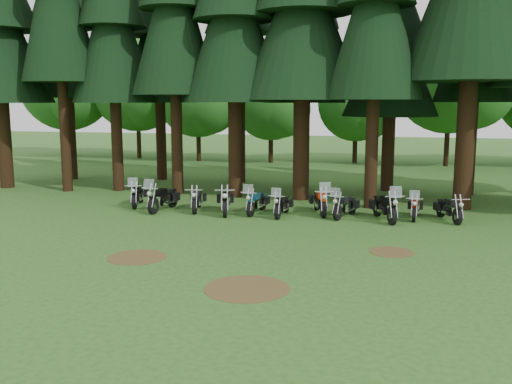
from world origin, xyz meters
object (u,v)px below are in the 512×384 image
motorcycle_9 (415,208)px  motorcycle_10 (449,210)px  motorcycle_0 (138,195)px  motorcycle_3 (225,201)px  motorcycle_2 (197,200)px  motorcycle_4 (257,203)px  motorcycle_1 (163,199)px  motorcycle_6 (320,202)px  motorcycle_8 (385,208)px  motorcycle_5 (282,205)px  motorcycle_7 (345,206)px

motorcycle_9 → motorcycle_10: size_ratio=0.99×
motorcycle_0 → motorcycle_3: size_ratio=0.94×
motorcycle_2 → motorcycle_4: motorcycle_4 is taller
motorcycle_1 → motorcycle_6: 6.75m
motorcycle_6 → motorcycle_8: (2.67, -0.70, 0.01)m
motorcycle_5 → motorcycle_9: (5.30, 0.82, -0.01)m
motorcycle_5 → motorcycle_10: (6.59, 0.70, 0.01)m
motorcycle_10 → motorcycle_4: bearing=163.3°
motorcycle_0 → motorcycle_6: size_ratio=0.95×
motorcycle_2 → motorcycle_5: 3.82m
motorcycle_2 → motorcycle_10: (10.40, 0.45, -0.02)m
motorcycle_4 → motorcycle_10: bearing=8.9°
motorcycle_6 → motorcycle_9: size_ratio=1.15×
motorcycle_5 → motorcycle_3: bearing=-177.2°
motorcycle_1 → motorcycle_10: (11.81, 0.82, -0.06)m
motorcycle_10 → motorcycle_0: bearing=160.4°
motorcycle_3 → motorcycle_10: motorcycle_3 is taller
motorcycle_0 → motorcycle_3: bearing=-24.7°
motorcycle_8 → motorcycle_10: 2.54m
motorcycle_7 → motorcycle_9: 2.79m
motorcycle_8 → motorcycle_6: bearing=144.3°
motorcycle_8 → motorcycle_9: bearing=9.0°
motorcycle_4 → motorcycle_7: bearing=7.5°
motorcycle_2 → motorcycle_6: bearing=-6.7°
motorcycle_2 → motorcycle_1: bearing=-178.1°
motorcycle_7 → motorcycle_3: bearing=-157.2°
motorcycle_6 → motorcycle_5: bearing=-167.2°
motorcycle_6 → motorcycle_10: motorcycle_6 is taller
motorcycle_5 → motorcycle_10: 6.63m
motorcycle_5 → motorcycle_6: size_ratio=0.89×
motorcycle_0 → motorcycle_5: motorcycle_0 is taller
motorcycle_10 → motorcycle_3: bearing=164.7°
motorcycle_2 → motorcycle_9: (9.10, 0.56, -0.03)m
motorcycle_0 → motorcycle_2: (2.99, -0.40, -0.02)m
motorcycle_1 → motorcycle_3: motorcycle_1 is taller
motorcycle_1 → motorcycle_7: bearing=10.0°
motorcycle_3 → motorcycle_9: (7.75, 0.84, -0.07)m
motorcycle_7 → motorcycle_10: bearing=22.5°
motorcycle_2 → motorcycle_9: 9.12m
motorcycle_0 → motorcycle_8: 10.93m
motorcycle_6 → motorcycle_2: bearing=169.1°
motorcycle_4 → motorcycle_9: bearing=10.6°
motorcycle_0 → motorcycle_9: motorcycle_0 is taller
motorcycle_1 → motorcycle_0: bearing=159.8°
motorcycle_5 → motorcycle_6: 1.68m
motorcycle_4 → motorcycle_8: (5.27, -0.14, 0.05)m
motorcycle_0 → motorcycle_10: (13.39, 0.04, -0.03)m
motorcycle_3 → motorcycle_6: 4.00m
motorcycle_1 → motorcycle_9: motorcycle_1 is taller
motorcycle_5 → motorcycle_10: motorcycle_5 is taller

